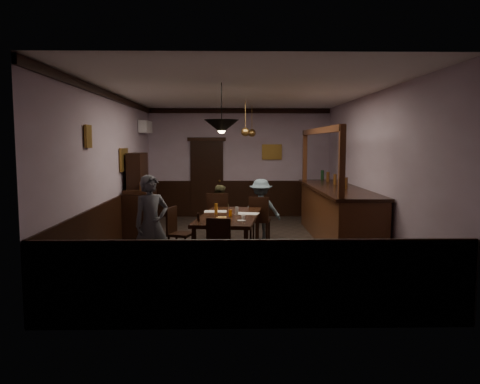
{
  "coord_description": "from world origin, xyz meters",
  "views": [
    {
      "loc": [
        -0.22,
        -8.99,
        2.05
      ],
      "look_at": [
        -0.06,
        -0.44,
        1.15
      ],
      "focal_mm": 35.0,
      "sensor_mm": 36.0,
      "label": 1
    }
  ],
  "objects_px": {
    "sideboard": "(140,204)",
    "pendant_iron": "(222,127)",
    "person_seated_left": "(219,212)",
    "chair_near": "(217,245)",
    "person_standing": "(151,224)",
    "pendant_brass_far": "(252,133)",
    "coffee_cup": "(243,217)",
    "chair_far_right": "(259,217)",
    "pendant_brass_mid": "(245,132)",
    "soda_can": "(230,213)",
    "person_seated_right": "(261,209)",
    "dining_table": "(229,219)",
    "chair_far_left": "(217,215)",
    "chair_side": "(177,230)",
    "bar_counter": "(337,212)"
  },
  "relations": [
    {
      "from": "chair_near",
      "to": "person_seated_left",
      "type": "relative_size",
      "value": 0.77
    },
    {
      "from": "sideboard",
      "to": "pendant_iron",
      "type": "relative_size",
      "value": 2.29
    },
    {
      "from": "person_standing",
      "to": "chair_far_right",
      "type": "bearing_deg",
      "value": 18.58
    },
    {
      "from": "chair_side",
      "to": "bar_counter",
      "type": "distance_m",
      "value": 3.49
    },
    {
      "from": "person_seated_left",
      "to": "bar_counter",
      "type": "height_order",
      "value": "bar_counter"
    },
    {
      "from": "chair_far_right",
      "to": "pendant_brass_mid",
      "type": "distance_m",
      "value": 2.18
    },
    {
      "from": "chair_near",
      "to": "chair_far_right",
      "type": "bearing_deg",
      "value": 85.15
    },
    {
      "from": "sideboard",
      "to": "pendant_brass_mid",
      "type": "relative_size",
      "value": 2.26
    },
    {
      "from": "person_standing",
      "to": "pendant_brass_far",
      "type": "height_order",
      "value": "pendant_brass_far"
    },
    {
      "from": "soda_can",
      "to": "person_standing",
      "type": "bearing_deg",
      "value": -142.58
    },
    {
      "from": "dining_table",
      "to": "sideboard",
      "type": "xyz_separation_m",
      "value": [
        -1.95,
        1.76,
        0.05
      ]
    },
    {
      "from": "sideboard",
      "to": "pendant_brass_far",
      "type": "xyz_separation_m",
      "value": [
        2.51,
        1.84,
        1.56
      ]
    },
    {
      "from": "coffee_cup",
      "to": "pendant_brass_mid",
      "type": "bearing_deg",
      "value": 95.76
    },
    {
      "from": "chair_far_right",
      "to": "sideboard",
      "type": "xyz_separation_m",
      "value": [
        -2.57,
        0.56,
        0.21
      ]
    },
    {
      "from": "chair_far_left",
      "to": "pendant_brass_mid",
      "type": "xyz_separation_m",
      "value": [
        0.62,
        1.12,
        1.74
      ]
    },
    {
      "from": "sideboard",
      "to": "coffee_cup",
      "type": "bearing_deg",
      "value": -46.43
    },
    {
      "from": "chair_far_right",
      "to": "person_standing",
      "type": "bearing_deg",
      "value": 63.51
    },
    {
      "from": "person_standing",
      "to": "pendant_iron",
      "type": "xyz_separation_m",
      "value": [
        1.1,
        0.3,
        1.53
      ]
    },
    {
      "from": "coffee_cup",
      "to": "person_standing",
      "type": "bearing_deg",
      "value": -151.28
    },
    {
      "from": "person_seated_left",
      "to": "chair_near",
      "type": "bearing_deg",
      "value": 112.06
    },
    {
      "from": "pendant_brass_far",
      "to": "person_seated_left",
      "type": "bearing_deg",
      "value": -111.56
    },
    {
      "from": "dining_table",
      "to": "person_seated_left",
      "type": "bearing_deg",
      "value": 98.02
    },
    {
      "from": "person_seated_right",
      "to": "person_seated_left",
      "type": "bearing_deg",
      "value": -4.94
    },
    {
      "from": "person_standing",
      "to": "person_seated_left",
      "type": "relative_size",
      "value": 1.34
    },
    {
      "from": "chair_far_right",
      "to": "soda_can",
      "type": "height_order",
      "value": "chair_far_right"
    },
    {
      "from": "chair_far_left",
      "to": "pendant_iron",
      "type": "height_order",
      "value": "pendant_iron"
    },
    {
      "from": "person_seated_left",
      "to": "bar_counter",
      "type": "xyz_separation_m",
      "value": [
        2.48,
        -0.25,
        0.02
      ]
    },
    {
      "from": "pendant_iron",
      "to": "bar_counter",
      "type": "bearing_deg",
      "value": 42.02
    },
    {
      "from": "dining_table",
      "to": "person_seated_left",
      "type": "distance_m",
      "value": 1.62
    },
    {
      "from": "chair_side",
      "to": "coffee_cup",
      "type": "relative_size",
      "value": 11.31
    },
    {
      "from": "person_standing",
      "to": "person_seated_right",
      "type": "xyz_separation_m",
      "value": [
        1.88,
        2.56,
        -0.13
      ]
    },
    {
      "from": "coffee_cup",
      "to": "bar_counter",
      "type": "distance_m",
      "value": 2.77
    },
    {
      "from": "sideboard",
      "to": "chair_near",
      "type": "bearing_deg",
      "value": -60.12
    },
    {
      "from": "chair_near",
      "to": "person_seated_left",
      "type": "xyz_separation_m",
      "value": [
        -0.04,
        2.91,
        0.09
      ]
    },
    {
      "from": "chair_far_left",
      "to": "person_seated_right",
      "type": "distance_m",
      "value": 0.93
    },
    {
      "from": "dining_table",
      "to": "pendant_iron",
      "type": "height_order",
      "value": "pendant_iron"
    },
    {
      "from": "chair_far_right",
      "to": "pendant_brass_mid",
      "type": "height_order",
      "value": "pendant_brass_mid"
    },
    {
      "from": "chair_far_left",
      "to": "chair_side",
      "type": "height_order",
      "value": "chair_far_left"
    },
    {
      "from": "person_seated_left",
      "to": "pendant_iron",
      "type": "height_order",
      "value": "pendant_iron"
    },
    {
      "from": "person_seated_right",
      "to": "pendant_brass_mid",
      "type": "relative_size",
      "value": 1.59
    },
    {
      "from": "chair_side",
      "to": "person_standing",
      "type": "distance_m",
      "value": 1.11
    },
    {
      "from": "person_seated_right",
      "to": "sideboard",
      "type": "bearing_deg",
      "value": -3.0
    },
    {
      "from": "coffee_cup",
      "to": "soda_can",
      "type": "bearing_deg",
      "value": 126.39
    },
    {
      "from": "person_standing",
      "to": "bar_counter",
      "type": "distance_m",
      "value": 4.24
    },
    {
      "from": "pendant_brass_far",
      "to": "pendant_brass_mid",
      "type": "bearing_deg",
      "value": -99.77
    },
    {
      "from": "chair_near",
      "to": "coffee_cup",
      "type": "height_order",
      "value": "chair_near"
    },
    {
      "from": "person_standing",
      "to": "pendant_brass_mid",
      "type": "distance_m",
      "value": 4.15
    },
    {
      "from": "person_standing",
      "to": "person_seated_right",
      "type": "relative_size",
      "value": 1.2
    },
    {
      "from": "chair_near",
      "to": "pendant_iron",
      "type": "distance_m",
      "value": 1.89
    },
    {
      "from": "chair_near",
      "to": "pendant_brass_mid",
      "type": "distance_m",
      "value": 4.2
    }
  ]
}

